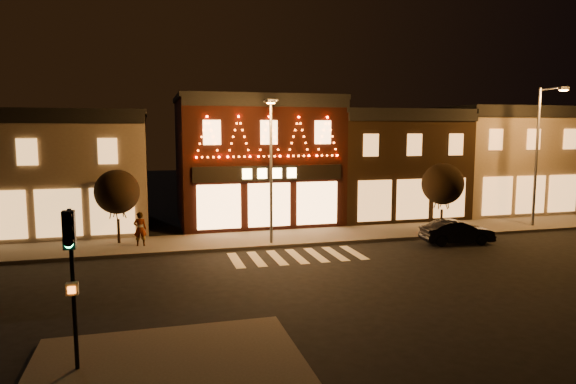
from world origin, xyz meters
name	(u,v)px	position (x,y,z in m)	size (l,w,h in m)	color
ground	(323,279)	(0.00, 0.00, 0.00)	(120.00, 120.00, 0.00)	black
sidewalk_far	(311,236)	(2.00, 8.00, 0.07)	(44.00, 4.00, 0.15)	#47423D
sidewalk_near	(170,384)	(-6.50, -7.50, 0.07)	(7.00, 7.00, 0.15)	#47423D
building_left	(44,171)	(-13.00, 13.99, 3.66)	(12.20, 8.28, 7.30)	#766754
building_pulp	(255,160)	(0.00, 13.98, 4.16)	(10.20, 8.34, 8.30)	black
building_right_a	(386,163)	(9.50, 13.99, 3.76)	(9.20, 8.28, 7.50)	black
building_right_b	(494,159)	(18.50, 13.99, 3.91)	(9.20, 8.28, 7.80)	#766754
traffic_signal_near	(71,258)	(-8.73, -6.36, 3.04)	(0.29, 0.42, 4.10)	black
streetlamp_mid	(271,160)	(-0.70, 6.46, 4.58)	(0.68, 1.73, 7.55)	#59595E
streetlamp_right	(540,146)	(16.47, 6.97, 5.17)	(0.56, 1.96, 8.56)	#59595E
tree_left	(117,192)	(-8.52, 8.72, 2.90)	(2.35, 2.35, 3.92)	black
tree_right	(443,184)	(9.73, 6.91, 3.00)	(2.43, 2.43, 4.07)	black
dark_sedan	(457,232)	(9.20, 4.48, 0.64)	(1.36, 3.89, 1.28)	black
pedestrian	(140,229)	(-7.40, 7.71, 1.04)	(0.65, 0.43, 1.79)	gray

